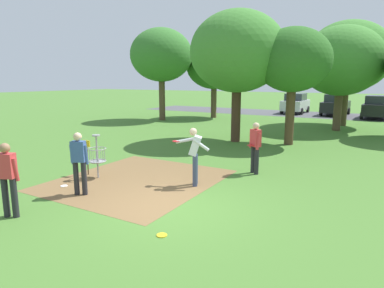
% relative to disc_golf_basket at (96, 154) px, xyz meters
% --- Properties ---
extents(ground_plane, '(160.00, 160.00, 0.00)m').
position_rel_disc_golf_basket_xyz_m(ground_plane, '(3.47, -0.97, -0.75)').
color(ground_plane, '#47752D').
extents(dirt_tee_pad, '(4.55, 5.09, 0.01)m').
position_rel_disc_golf_basket_xyz_m(dirt_tee_pad, '(1.31, 0.43, -0.75)').
color(dirt_tee_pad, brown).
rests_on(dirt_tee_pad, ground).
extents(disc_golf_basket, '(0.98, 0.58, 1.39)m').
position_rel_disc_golf_basket_xyz_m(disc_golf_basket, '(0.00, 0.00, 0.00)').
color(disc_golf_basket, '#9E9EA3').
rests_on(disc_golf_basket, ground).
extents(player_foreground_watching, '(1.17, 0.49, 1.71)m').
position_rel_disc_golf_basket_xyz_m(player_foreground_watching, '(3.09, 0.88, 0.23)').
color(player_foreground_watching, '#384260').
rests_on(player_foreground_watching, ground).
extents(player_throwing, '(0.49, 0.45, 1.71)m').
position_rel_disc_golf_basket_xyz_m(player_throwing, '(0.83, -1.39, 0.21)').
color(player_throwing, '#232328').
rests_on(player_throwing, ground).
extents(player_waiting_left, '(0.47, 0.45, 1.71)m').
position_rel_disc_golf_basket_xyz_m(player_waiting_left, '(4.19, 2.98, 0.21)').
color(player_waiting_left, '#232328').
rests_on(player_waiting_left, ground).
extents(player_waiting_right, '(0.50, 0.45, 1.71)m').
position_rel_disc_golf_basket_xyz_m(player_waiting_right, '(0.63, -3.23, 0.21)').
color(player_waiting_right, '#232328').
rests_on(player_waiting_right, ground).
extents(frisbee_by_tee, '(0.20, 0.20, 0.02)m').
position_rel_disc_golf_basket_xyz_m(frisbee_by_tee, '(-0.17, -1.14, -0.74)').
color(frisbee_by_tee, white).
rests_on(frisbee_by_tee, ground).
extents(frisbee_mid_grass, '(0.21, 0.21, 0.02)m').
position_rel_disc_golf_basket_xyz_m(frisbee_mid_grass, '(4.14, -2.30, -0.74)').
color(frisbee_mid_grass, gold).
rests_on(frisbee_mid_grass, ground).
extents(tree_near_left, '(4.67, 4.67, 6.91)m').
position_rel_disc_golf_basket_xyz_m(tree_near_left, '(-7.20, 13.87, 4.14)').
color(tree_near_left, brown).
rests_on(tree_near_left, ground).
extents(tree_near_right, '(4.55, 4.55, 6.21)m').
position_rel_disc_golf_basket_xyz_m(tree_near_right, '(-4.51, 17.42, 3.50)').
color(tree_near_right, brown).
rests_on(tree_near_right, ground).
extents(tree_mid_center, '(4.86, 4.86, 6.26)m').
position_rel_disc_golf_basket_xyz_m(tree_mid_center, '(5.25, 14.81, 3.42)').
color(tree_mid_center, brown).
rests_on(tree_mid_center, ground).
extents(tree_mid_right, '(5.48, 5.48, 6.91)m').
position_rel_disc_golf_basket_xyz_m(tree_mid_right, '(5.31, 17.45, 3.81)').
color(tree_mid_right, brown).
rests_on(tree_mid_right, ground).
extents(tree_far_left, '(4.62, 4.62, 6.38)m').
position_rel_disc_golf_basket_xyz_m(tree_far_left, '(1.31, 8.19, 3.64)').
color(tree_far_left, '#422D1E').
rests_on(tree_far_left, ground).
extents(tree_far_center, '(3.49, 3.49, 5.46)m').
position_rel_disc_golf_basket_xyz_m(tree_far_center, '(3.87, 8.70, 3.19)').
color(tree_far_center, '#4C3823').
rests_on(tree_far_center, ground).
extents(parking_lot_strip, '(36.00, 6.00, 0.01)m').
position_rel_disc_golf_basket_xyz_m(parking_lot_strip, '(3.47, 24.04, -0.75)').
color(parking_lot_strip, '#4C4C51').
rests_on(parking_lot_strip, ground).
extents(parked_car_leftmost, '(2.02, 4.22, 1.84)m').
position_rel_disc_golf_basket_xyz_m(parked_car_leftmost, '(0.42, 24.75, 0.17)').
color(parked_car_leftmost, silver).
rests_on(parked_car_leftmost, ground).
extents(parked_car_center_left, '(2.18, 4.31, 1.84)m').
position_rel_disc_golf_basket_xyz_m(parked_car_center_left, '(3.96, 24.59, 0.17)').
color(parked_car_center_left, black).
rests_on(parked_car_center_left, ground).
extents(parked_car_center_right, '(2.12, 4.28, 1.84)m').
position_rel_disc_golf_basket_xyz_m(parked_car_center_right, '(7.16, 23.45, 0.17)').
color(parked_car_center_right, black).
rests_on(parked_car_center_right, ground).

